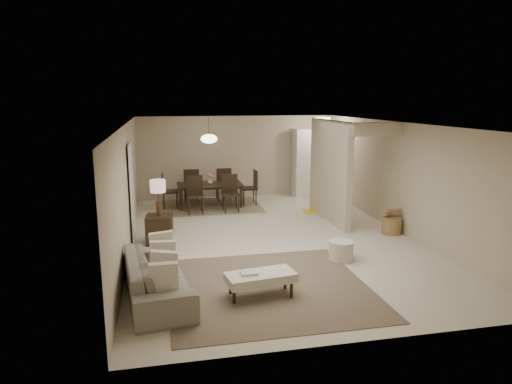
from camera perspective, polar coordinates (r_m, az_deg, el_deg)
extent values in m
plane|color=beige|center=(10.11, 1.91, -5.75)|extent=(9.00, 9.00, 0.00)
plane|color=white|center=(9.67, 2.01, 8.55)|extent=(9.00, 9.00, 0.00)
plane|color=#BFAE90|center=(14.17, -2.43, 4.43)|extent=(6.00, 0.00, 6.00)
plane|color=#BFAE90|center=(9.55, -15.78, 0.52)|extent=(0.00, 9.00, 9.00)
plane|color=#BFAE90|center=(10.92, 17.43, 1.77)|extent=(0.00, 9.00, 9.00)
cube|color=#BFAE90|center=(11.53, 9.18, 2.65)|extent=(0.15, 2.50, 2.50)
cube|color=black|center=(10.18, -15.34, -0.11)|extent=(0.04, 0.90, 2.04)
cube|color=white|center=(14.44, 7.06, 3.69)|extent=(1.20, 0.55, 2.10)
cylinder|color=white|center=(13.41, 8.34, 9.11)|extent=(0.44, 0.44, 0.05)
cube|color=brown|center=(7.57, 1.58, -11.81)|extent=(3.20, 3.20, 0.01)
imported|color=gray|center=(7.26, -12.25, -10.38)|extent=(2.32, 1.13, 0.65)
cube|color=beige|center=(7.14, 0.58, -10.63)|extent=(1.13, 0.64, 0.14)
cylinder|color=black|center=(6.98, -2.76, -12.90)|extent=(0.05, 0.05, 0.24)
cylinder|color=black|center=(7.16, 4.45, -12.27)|extent=(0.05, 0.05, 0.24)
cylinder|color=black|center=(7.30, -3.22, -11.77)|extent=(0.05, 0.05, 0.24)
cylinder|color=black|center=(7.47, 3.67, -11.20)|extent=(0.05, 0.05, 0.24)
cube|color=black|center=(9.91, -11.95, -4.55)|extent=(0.59, 0.59, 0.60)
cylinder|color=#49311F|center=(9.80, -12.06, -2.03)|extent=(0.12, 0.12, 0.30)
cylinder|color=#49311F|center=(9.74, -12.13, -0.42)|extent=(0.03, 0.03, 0.26)
cylinder|color=beige|center=(9.70, -12.18, 0.73)|extent=(0.32, 0.32, 0.26)
cylinder|color=beige|center=(8.85, 10.59, -7.23)|extent=(0.48, 0.48, 0.37)
cylinder|color=olive|center=(10.81, 16.59, -4.05)|extent=(0.54, 0.54, 0.37)
cube|color=olive|center=(13.08, -5.72, -1.76)|extent=(2.80, 2.10, 0.01)
imported|color=black|center=(13.01, -5.75, -0.41)|extent=(1.83, 1.02, 0.64)
imported|color=silver|center=(12.94, -5.78, 1.31)|extent=(0.15, 0.15, 0.15)
cube|color=yellow|center=(12.55, 7.94, -2.38)|extent=(0.97, 0.67, 0.01)
cylinder|color=#49311F|center=(12.76, -5.92, 8.10)|extent=(0.02, 0.02, 0.50)
ellipsoid|color=#FFEAC6|center=(12.78, -5.89, 6.62)|extent=(0.46, 0.46, 0.25)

